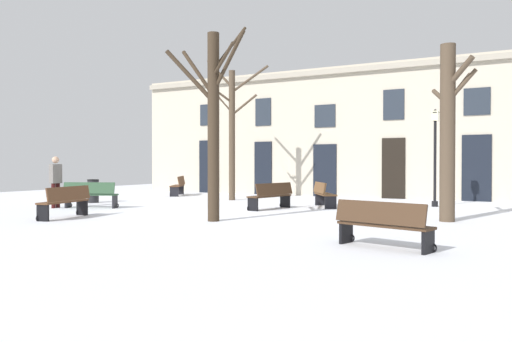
{
  "coord_description": "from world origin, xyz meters",
  "views": [
    {
      "loc": [
        7.97,
        -13.29,
        1.55
      ],
      "look_at": [
        0.0,
        1.79,
        1.29
      ],
      "focal_mm": 35.02,
      "sensor_mm": 36.0,
      "label": 1
    }
  ],
  "objects_px": {
    "tree_right_of_center": "(213,118)",
    "bench_far_corner": "(178,185)",
    "bench_back_to_back_right": "(271,195)",
    "bench_facing_shops": "(383,224)",
    "tree_left_of_center": "(448,129)",
    "streetlamp": "(435,147)",
    "litter_bin": "(93,191)",
    "bench_near_center_tree": "(90,194)",
    "person_crossing_plaza": "(56,179)",
    "bench_back_to_back_left": "(324,194)",
    "tree_foreground": "(232,128)",
    "bench_by_litter_bin": "(65,201)"
  },
  "relations": [
    {
      "from": "tree_right_of_center",
      "to": "bench_facing_shops",
      "type": "relative_size",
      "value": 2.87
    },
    {
      "from": "tree_right_of_center",
      "to": "bench_far_corner",
      "type": "height_order",
      "value": "tree_right_of_center"
    },
    {
      "from": "bench_far_corner",
      "to": "bench_back_to_back_right",
      "type": "xyz_separation_m",
      "value": [
        7.19,
        -4.46,
        -0.02
      ]
    },
    {
      "from": "tree_right_of_center",
      "to": "bench_far_corner",
      "type": "distance_m",
      "value": 11.3
    },
    {
      "from": "streetlamp",
      "to": "bench_back_to_back_left",
      "type": "xyz_separation_m",
      "value": [
        -3.47,
        -2.03,
        -1.7
      ]
    },
    {
      "from": "streetlamp",
      "to": "person_crossing_plaza",
      "type": "distance_m",
      "value": 13.47
    },
    {
      "from": "tree_left_of_center",
      "to": "person_crossing_plaza",
      "type": "relative_size",
      "value": 2.63
    },
    {
      "from": "bench_back_to_back_left",
      "to": "tree_right_of_center",
      "type": "bearing_deg",
      "value": 134.46
    },
    {
      "from": "bench_back_to_back_right",
      "to": "bench_by_litter_bin",
      "type": "bearing_deg",
      "value": -24.58
    },
    {
      "from": "tree_right_of_center",
      "to": "streetlamp",
      "type": "height_order",
      "value": "tree_right_of_center"
    },
    {
      "from": "bench_facing_shops",
      "to": "bench_back_to_back_left",
      "type": "xyz_separation_m",
      "value": [
        -3.95,
        7.7,
        0.01
      ]
    },
    {
      "from": "tree_foreground",
      "to": "bench_far_corner",
      "type": "height_order",
      "value": "tree_foreground"
    },
    {
      "from": "litter_bin",
      "to": "tree_right_of_center",
      "type": "bearing_deg",
      "value": -22.22
    },
    {
      "from": "streetlamp",
      "to": "bench_back_to_back_left",
      "type": "relative_size",
      "value": 2.22
    },
    {
      "from": "streetlamp",
      "to": "litter_bin",
      "type": "bearing_deg",
      "value": -160.12
    },
    {
      "from": "streetlamp",
      "to": "bench_near_center_tree",
      "type": "height_order",
      "value": "streetlamp"
    },
    {
      "from": "bench_facing_shops",
      "to": "bench_far_corner",
      "type": "xyz_separation_m",
      "value": [
        -12.41,
        10.49,
        0.05
      ]
    },
    {
      "from": "bench_by_litter_bin",
      "to": "bench_far_corner",
      "type": "relative_size",
      "value": 1.01
    },
    {
      "from": "streetlamp",
      "to": "bench_back_to_back_left",
      "type": "height_order",
      "value": "streetlamp"
    },
    {
      "from": "bench_back_to_back_right",
      "to": "bench_facing_shops",
      "type": "bearing_deg",
      "value": 53.48
    },
    {
      "from": "bench_facing_shops",
      "to": "bench_back_to_back_left",
      "type": "relative_size",
      "value": 1.18
    },
    {
      "from": "bench_by_litter_bin",
      "to": "bench_back_to_back_left",
      "type": "height_order",
      "value": "bench_by_litter_bin"
    },
    {
      "from": "streetlamp",
      "to": "litter_bin",
      "type": "relative_size",
      "value": 3.81
    },
    {
      "from": "tree_right_of_center",
      "to": "bench_far_corner",
      "type": "bearing_deg",
      "value": 131.45
    },
    {
      "from": "tree_right_of_center",
      "to": "litter_bin",
      "type": "height_order",
      "value": "tree_right_of_center"
    },
    {
      "from": "litter_bin",
      "to": "bench_near_center_tree",
      "type": "xyz_separation_m",
      "value": [
        1.74,
        -1.8,
        0.02
      ]
    },
    {
      "from": "bench_facing_shops",
      "to": "bench_back_to_back_right",
      "type": "xyz_separation_m",
      "value": [
        -5.22,
        6.03,
        0.02
      ]
    },
    {
      "from": "tree_right_of_center",
      "to": "bench_near_center_tree",
      "type": "distance_m",
      "value": 6.44
    },
    {
      "from": "tree_foreground",
      "to": "bench_back_to_back_right",
      "type": "distance_m",
      "value": 5.2
    },
    {
      "from": "litter_bin",
      "to": "bench_far_corner",
      "type": "xyz_separation_m",
      "value": [
        0.29,
        5.19,
        0.02
      ]
    },
    {
      "from": "bench_by_litter_bin",
      "to": "bench_back_to_back_left",
      "type": "bearing_deg",
      "value": 132.23
    },
    {
      "from": "bench_facing_shops",
      "to": "bench_back_to_back_left",
      "type": "height_order",
      "value": "bench_back_to_back_left"
    },
    {
      "from": "tree_right_of_center",
      "to": "bench_far_corner",
      "type": "relative_size",
      "value": 2.91
    },
    {
      "from": "bench_far_corner",
      "to": "bench_back_to_back_right",
      "type": "height_order",
      "value": "bench_far_corner"
    },
    {
      "from": "bench_back_to_back_right",
      "to": "person_crossing_plaza",
      "type": "distance_m",
      "value": 7.53
    },
    {
      "from": "bench_by_litter_bin",
      "to": "tree_foreground",
      "type": "bearing_deg",
      "value": 165.22
    },
    {
      "from": "litter_bin",
      "to": "bench_back_to_back_left",
      "type": "height_order",
      "value": "litter_bin"
    },
    {
      "from": "tree_foreground",
      "to": "bench_near_center_tree",
      "type": "height_order",
      "value": "tree_foreground"
    },
    {
      "from": "bench_facing_shops",
      "to": "litter_bin",
      "type": "bearing_deg",
      "value": -6.97
    },
    {
      "from": "bench_near_center_tree",
      "to": "bench_far_corner",
      "type": "height_order",
      "value": "bench_far_corner"
    },
    {
      "from": "bench_near_center_tree",
      "to": "person_crossing_plaza",
      "type": "bearing_deg",
      "value": 2.9
    },
    {
      "from": "person_crossing_plaza",
      "to": "bench_by_litter_bin",
      "type": "bearing_deg",
      "value": -123.38
    },
    {
      "from": "litter_bin",
      "to": "bench_facing_shops",
      "type": "height_order",
      "value": "litter_bin"
    },
    {
      "from": "bench_by_litter_bin",
      "to": "bench_back_to_back_right",
      "type": "relative_size",
      "value": 0.95
    },
    {
      "from": "tree_right_of_center",
      "to": "person_crossing_plaza",
      "type": "xyz_separation_m",
      "value": [
        -7.0,
        0.79,
        -1.75
      ]
    },
    {
      "from": "tree_left_of_center",
      "to": "streetlamp",
      "type": "bearing_deg",
      "value": 101.98
    },
    {
      "from": "bench_near_center_tree",
      "to": "bench_back_to_back_left",
      "type": "relative_size",
      "value": 1.19
    },
    {
      "from": "tree_foreground",
      "to": "bench_back_to_back_right",
      "type": "relative_size",
      "value": 3.1
    },
    {
      "from": "litter_bin",
      "to": "streetlamp",
      "type": "bearing_deg",
      "value": 19.88
    },
    {
      "from": "tree_left_of_center",
      "to": "tree_foreground",
      "type": "relative_size",
      "value": 0.78
    }
  ]
}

